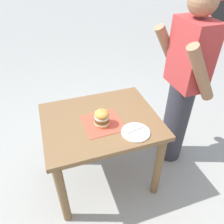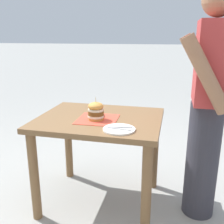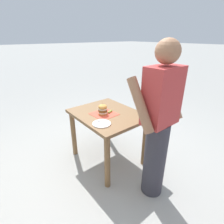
{
  "view_description": "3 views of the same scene",
  "coord_description": "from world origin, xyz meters",
  "px_view_note": "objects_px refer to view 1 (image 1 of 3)",
  "views": [
    {
      "loc": [
        1.35,
        -0.36,
        1.88
      ],
      "look_at": [
        0.0,
        0.1,
        0.8
      ],
      "focal_mm": 35.0,
      "sensor_mm": 36.0,
      "label": 1
    },
    {
      "loc": [
        1.87,
        0.55,
        1.36
      ],
      "look_at": [
        0.0,
        0.1,
        0.8
      ],
      "focal_mm": 42.0,
      "sensor_mm": 36.0,
      "label": 2
    },
    {
      "loc": [
        1.3,
        1.7,
        1.7
      ],
      "look_at": [
        0.0,
        0.1,
        0.8
      ],
      "focal_mm": 28.0,
      "sensor_mm": 36.0,
      "label": 3
    }
  ],
  "objects_px": {
    "sandwich": "(102,118)",
    "patio_table": "(101,132)",
    "side_plate_with_forks": "(136,132)",
    "diner_across_table": "(183,86)",
    "pickle_spear": "(101,115)"
  },
  "relations": [
    {
      "from": "sandwich",
      "to": "diner_across_table",
      "type": "xyz_separation_m",
      "value": [
        -0.12,
        0.8,
        0.07
      ]
    },
    {
      "from": "side_plate_with_forks",
      "to": "sandwich",
      "type": "bearing_deg",
      "value": -128.98
    },
    {
      "from": "sandwich",
      "to": "side_plate_with_forks",
      "type": "height_order",
      "value": "sandwich"
    },
    {
      "from": "pickle_spear",
      "to": "diner_across_table",
      "type": "relative_size",
      "value": 0.05
    },
    {
      "from": "sandwich",
      "to": "diner_across_table",
      "type": "distance_m",
      "value": 0.81
    },
    {
      "from": "sandwich",
      "to": "patio_table",
      "type": "bearing_deg",
      "value": 174.3
    },
    {
      "from": "side_plate_with_forks",
      "to": "diner_across_table",
      "type": "height_order",
      "value": "diner_across_table"
    },
    {
      "from": "patio_table",
      "to": "diner_across_table",
      "type": "relative_size",
      "value": 0.56
    },
    {
      "from": "pickle_spear",
      "to": "sandwich",
      "type": "bearing_deg",
      "value": -10.4
    },
    {
      "from": "pickle_spear",
      "to": "side_plate_with_forks",
      "type": "xyz_separation_m",
      "value": [
        0.28,
        0.2,
        -0.01
      ]
    },
    {
      "from": "diner_across_table",
      "to": "patio_table",
      "type": "bearing_deg",
      "value": -86.71
    },
    {
      "from": "patio_table",
      "to": "side_plate_with_forks",
      "type": "xyz_separation_m",
      "value": [
        0.24,
        0.21,
        0.15
      ]
    },
    {
      "from": "pickle_spear",
      "to": "diner_across_table",
      "type": "xyz_separation_m",
      "value": [
        -0.01,
        0.78,
        0.12
      ]
    },
    {
      "from": "patio_table",
      "to": "sandwich",
      "type": "bearing_deg",
      "value": -5.7
    },
    {
      "from": "side_plate_with_forks",
      "to": "diner_across_table",
      "type": "distance_m",
      "value": 0.66
    }
  ]
}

